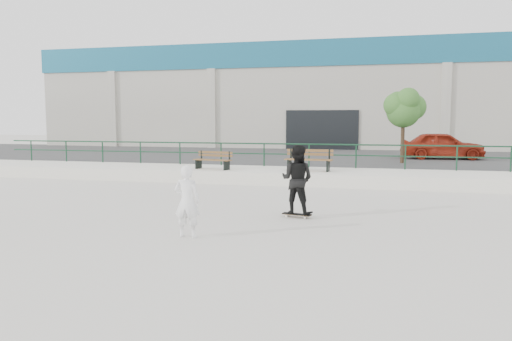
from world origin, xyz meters
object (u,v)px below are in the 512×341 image
(seated_skater, at_px, (187,201))
(bench_left, at_px, (213,160))
(bench_right, at_px, (309,160))
(standing_skater, at_px, (297,179))
(tree, at_px, (404,107))
(red_car, at_px, (442,145))
(skateboard, at_px, (297,214))

(seated_skater, bearing_deg, bench_left, -76.05)
(bench_left, distance_m, bench_right, 3.98)
(bench_right, height_order, standing_skater, standing_skater)
(tree, bearing_deg, seated_skater, -109.09)
(red_car, distance_m, standing_skater, 15.75)
(bench_right, bearing_deg, tree, 54.21)
(bench_left, distance_m, standing_skater, 8.25)
(bench_right, bearing_deg, bench_left, -171.29)
(tree, xyz_separation_m, skateboard, (-3.11, -11.80, -3.07))
(red_car, distance_m, seated_skater, 19.07)
(standing_skater, height_order, seated_skater, standing_skater)
(red_car, bearing_deg, skateboard, 157.82)
(bench_left, relative_size, standing_skater, 0.93)
(red_car, relative_size, seated_skater, 2.64)
(seated_skater, bearing_deg, tree, -110.97)
(bench_left, distance_m, seated_skater, 9.99)
(red_car, relative_size, standing_skater, 2.31)
(tree, bearing_deg, standing_skater, -104.75)
(bench_right, bearing_deg, red_car, 56.10)
(bench_left, relative_size, bench_right, 0.88)
(bench_left, bearing_deg, skateboard, -43.52)
(standing_skater, distance_m, seated_skater, 3.42)
(tree, bearing_deg, bench_right, -129.41)
(skateboard, bearing_deg, bench_right, 107.06)
(bench_left, xyz_separation_m, skateboard, (4.67, -6.80, -0.80))
(red_car, bearing_deg, tree, 142.67)
(tree, xyz_separation_m, seated_skater, (-5.06, -14.61, -2.35))
(red_car, bearing_deg, bench_right, 139.61)
(bench_right, xyz_separation_m, skateboard, (0.71, -7.16, -0.86))
(tree, relative_size, seated_skater, 2.22)
(bench_left, distance_m, tree, 9.52)
(skateboard, bearing_deg, seated_skater, -113.37)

